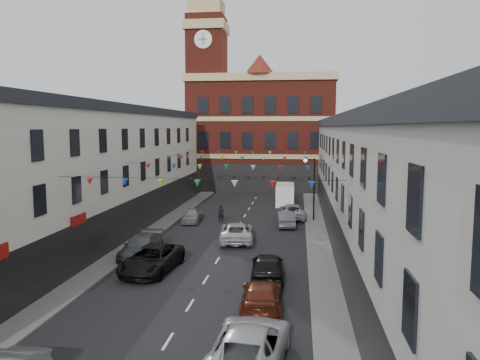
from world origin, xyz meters
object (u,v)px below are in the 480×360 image
at_px(car_left_e, 192,215).
at_px(car_right_d, 268,266).
at_px(car_right_b, 249,345).
at_px(car_right_f, 292,211).
at_px(moving_car, 237,232).
at_px(car_right_e, 286,219).
at_px(car_left_d, 141,246).
at_px(white_van, 285,194).
at_px(pedestrian, 221,214).
at_px(car_left_c, 152,259).
at_px(street_lamp, 312,181).
at_px(car_right_c, 261,295).

bearing_deg(car_left_e, car_right_d, -65.82).
xyz_separation_m(car_right_b, car_right_f, (1.17, 28.68, -0.09)).
bearing_deg(moving_car, car_right_e, -127.47).
height_order(car_left_d, car_right_b, car_right_b).
height_order(car_left_e, car_right_f, car_right_f).
xyz_separation_m(car_left_e, white_van, (8.34, 11.36, 0.49)).
height_order(white_van, pedestrian, white_van).
distance_m(car_right_e, moving_car, 7.07).
relative_size(car_right_b, car_right_e, 1.40).
bearing_deg(car_right_e, car_left_c, 55.64).
relative_size(car_left_e, car_right_d, 0.84).
height_order(street_lamp, car_right_e, street_lamp).
relative_size(car_right_e, car_right_f, 0.80).
distance_m(street_lamp, car_right_b, 27.95).
relative_size(street_lamp, car_right_f, 1.13).
height_order(car_right_d, car_right_e, car_right_d).
bearing_deg(street_lamp, car_left_d, -130.81).
xyz_separation_m(car_right_d, car_right_f, (1.17, 18.53, -0.06)).
bearing_deg(car_left_d, pedestrian, 73.26).
bearing_deg(pedestrian, street_lamp, 5.37).
relative_size(street_lamp, car_left_d, 1.17).
distance_m(car_left_c, moving_car, 9.28).
relative_size(car_right_e, moving_car, 0.78).
distance_m(car_right_d, moving_car, 9.34).
bearing_deg(moving_car, car_right_f, -119.71).
bearing_deg(car_right_e, car_right_c, 82.43).
bearing_deg(car_right_b, white_van, -86.39).
height_order(car_right_f, pedestrian, pedestrian).
bearing_deg(car_left_d, car_right_b, -57.68).
xyz_separation_m(car_left_c, car_right_d, (7.20, -0.56, -0.00)).
bearing_deg(car_right_e, street_lamp, -137.53).
relative_size(white_van, pedestrian, 3.22).
bearing_deg(moving_car, white_van, -106.35).
bearing_deg(car_right_e, car_right_b, 82.85).
bearing_deg(moving_car, pedestrian, -77.58).
height_order(car_left_e, car_right_b, car_right_b).
distance_m(street_lamp, car_left_d, 18.49).
bearing_deg(pedestrian, car_right_f, 16.48).
height_order(car_right_c, car_right_e, car_right_e).
bearing_deg(street_lamp, moving_car, -124.66).
height_order(car_right_b, car_right_d, car_right_b).
relative_size(car_left_e, car_right_f, 0.74).
relative_size(car_left_e, car_right_b, 0.66).
height_order(street_lamp, car_left_e, street_lamp).
bearing_deg(car_right_c, car_right_b, 87.37).
xyz_separation_m(car_right_d, car_right_e, (0.64, 14.89, -0.09)).
bearing_deg(car_left_c, white_van, 79.60).
relative_size(street_lamp, car_right_c, 1.25).
bearing_deg(car_right_f, pedestrian, 18.52).
distance_m(car_left_e, car_right_b, 27.09).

